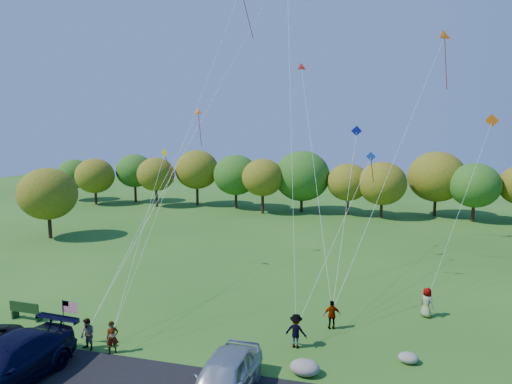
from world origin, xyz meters
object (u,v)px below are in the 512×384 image
at_px(flyer_a, 112,338).
at_px(park_bench, 25,310).
at_px(minivan_silver, 224,377).
at_px(flyer_e, 427,302).
at_px(minivan_navy, 4,365).
at_px(flyer_c, 296,331).
at_px(flyer_b, 88,334).
at_px(flyer_d, 332,315).

height_order(flyer_a, park_bench, flyer_a).
bearing_deg(flyer_a, minivan_silver, -58.43).
distance_m(flyer_a, park_bench, 7.21).
height_order(flyer_e, park_bench, flyer_e).
height_order(minivan_navy, flyer_e, minivan_navy).
bearing_deg(flyer_a, flyer_e, -10.43).
height_order(minivan_silver, park_bench, minivan_silver).
xyz_separation_m(minivan_silver, park_bench, (-13.31, 4.24, -0.36)).
distance_m(flyer_e, park_bench, 22.83).
xyz_separation_m(minivan_silver, flyer_e, (8.61, 10.63, -0.08)).
distance_m(flyer_a, flyer_c, 8.91).
height_order(flyer_c, flyer_e, flyer_e).
bearing_deg(flyer_b, flyer_e, 41.86).
bearing_deg(park_bench, flyer_a, -15.11).
xyz_separation_m(flyer_a, flyer_e, (15.02, 8.47, 0.06)).
relative_size(minivan_silver, flyer_c, 3.02).
xyz_separation_m(minivan_navy, flyer_a, (2.65, 3.80, -0.22)).
bearing_deg(minivan_navy, minivan_silver, 14.19).
bearing_deg(flyer_a, flyer_c, -20.87).
relative_size(flyer_a, flyer_d, 1.01).
xyz_separation_m(flyer_c, flyer_e, (6.60, 5.58, 0.01)).
relative_size(minivan_navy, flyer_a, 4.13).
bearing_deg(minivan_navy, flyer_c, 35.08).
bearing_deg(flyer_c, minivan_silver, 76.28).
bearing_deg(flyer_e, flyer_d, 76.18).
height_order(minivan_silver, flyer_e, minivan_silver).
bearing_deg(flyer_d, minivan_navy, 20.03).
distance_m(flyer_a, flyer_d, 11.34).
bearing_deg(flyer_b, flyer_a, 14.52).
bearing_deg(flyer_d, flyer_a, 12.50).
height_order(flyer_b, park_bench, flyer_b).
height_order(minivan_navy, flyer_b, minivan_navy).
height_order(minivan_navy, park_bench, minivan_navy).
relative_size(flyer_a, flyer_b, 1.01).
bearing_deg(flyer_d, park_bench, -4.95).
bearing_deg(park_bench, minivan_silver, -15.95).
bearing_deg(flyer_d, flyer_c, 43.16).
height_order(minivan_silver, flyer_a, minivan_silver).
height_order(minivan_navy, minivan_silver, minivan_navy).
bearing_deg(flyer_b, park_bench, 173.83).
xyz_separation_m(minivan_silver, flyer_a, (-6.42, 2.16, -0.14)).
distance_m(minivan_silver, flyer_d, 8.40).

